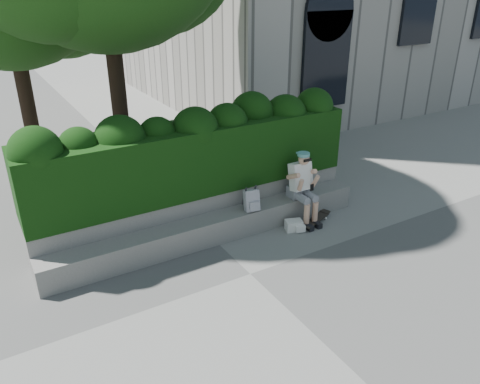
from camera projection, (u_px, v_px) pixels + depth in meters
ground at (250, 274)px, 7.45m from camera, size 80.00×80.00×0.00m
bench_ledge at (214, 229)px, 8.33m from camera, size 6.00×0.45×0.45m
planter_wall at (201, 211)px, 8.64m from camera, size 6.00×0.50×0.75m
hedge at (194, 158)px, 8.41m from camera, size 6.00×1.00×1.20m
person at (302, 184)px, 8.80m from camera, size 0.40×0.76×1.38m
skateboard at (315, 220)px, 8.96m from camera, size 0.79×0.47×0.08m
backpack_plaid at (252, 200)px, 8.42m from camera, size 0.28×0.18×0.39m
backpack_ground at (294, 225)px, 8.70m from camera, size 0.36×0.30×0.20m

